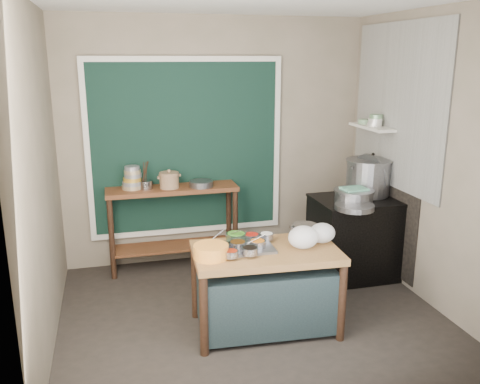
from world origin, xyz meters
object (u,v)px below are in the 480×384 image
object	(u,v)px
back_counter	(173,227)
yellow_basin	(211,251)
ceramic_crock	(169,181)
steamer	(354,196)
prep_table	(265,289)
condiment_tray	(244,248)
stove_block	(355,239)
saucepan	(305,231)
utensil_cup	(146,185)
stock_pot	(368,177)

from	to	relation	value
back_counter	yellow_basin	xyz separation A→B (m)	(0.11, -1.65, 0.33)
ceramic_crock	steamer	world-z (taller)	ceramic_crock
back_counter	ceramic_crock	size ratio (longest dim) A/B	6.33
prep_table	condiment_tray	size ratio (longest dim) A/B	2.49
stove_block	yellow_basin	distance (m)	2.05
prep_table	steamer	bearing A→B (deg)	35.00
saucepan	utensil_cup	world-z (taller)	utensil_cup
back_counter	steamer	xyz separation A→B (m)	(1.79, -0.85, 0.47)
stove_block	yellow_basin	bearing A→B (deg)	-152.96
prep_table	saucepan	size ratio (longest dim) A/B	5.25
steamer	utensil_cup	bearing A→B (deg)	157.66
utensil_cup	ceramic_crock	bearing A→B (deg)	-5.80
condiment_tray	stock_pot	world-z (taller)	stock_pot
saucepan	steamer	distance (m)	0.95
utensil_cup	steamer	size ratio (longest dim) A/B	0.37
yellow_basin	utensil_cup	world-z (taller)	utensil_cup
prep_table	stock_pot	size ratio (longest dim) A/B	2.48
saucepan	steamer	world-z (taller)	steamer
back_counter	stove_block	size ratio (longest dim) A/B	1.61
back_counter	saucepan	bearing A→B (deg)	-53.79
ceramic_crock	condiment_tray	bearing A→B (deg)	-73.33
back_counter	condiment_tray	world-z (taller)	back_counter
condiment_tray	steamer	size ratio (longest dim) A/B	1.18
stove_block	condiment_tray	size ratio (longest dim) A/B	1.79
condiment_tray	saucepan	bearing A→B (deg)	11.60
back_counter	yellow_basin	size ratio (longest dim) A/B	5.00
condiment_tray	stock_pot	bearing A→B (deg)	29.02
utensil_cup	stock_pot	size ratio (longest dim) A/B	0.31
condiment_tray	steamer	world-z (taller)	steamer
prep_table	yellow_basin	xyz separation A→B (m)	(-0.49, -0.07, 0.43)
stove_block	utensil_cup	bearing A→B (deg)	161.60
steamer	prep_table	bearing A→B (deg)	-148.50
stove_block	utensil_cup	size ratio (longest dim) A/B	5.74
ceramic_crock	stock_pot	world-z (taller)	stock_pot
condiment_tray	utensil_cup	xyz separation A→B (m)	(-0.70, 1.52, 0.24)
back_counter	ceramic_crock	distance (m)	0.55
stove_block	saucepan	distance (m)	1.17
prep_table	stock_pot	bearing A→B (deg)	36.95
stove_block	steamer	distance (m)	0.55
prep_table	stock_pot	world-z (taller)	stock_pot
ceramic_crock	steamer	bearing A→B (deg)	-24.44
stock_pot	steamer	world-z (taller)	stock_pot
prep_table	back_counter	world-z (taller)	back_counter
saucepan	steamer	bearing A→B (deg)	38.25
prep_table	utensil_cup	world-z (taller)	utensil_cup
stove_block	stock_pot	world-z (taller)	stock_pot
prep_table	back_counter	xyz separation A→B (m)	(-0.60, 1.58, 0.10)
utensil_cup	prep_table	bearing A→B (deg)	-60.67
stock_pot	steamer	xyz separation A→B (m)	(-0.28, -0.24, -0.13)
back_counter	stove_block	distance (m)	2.04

